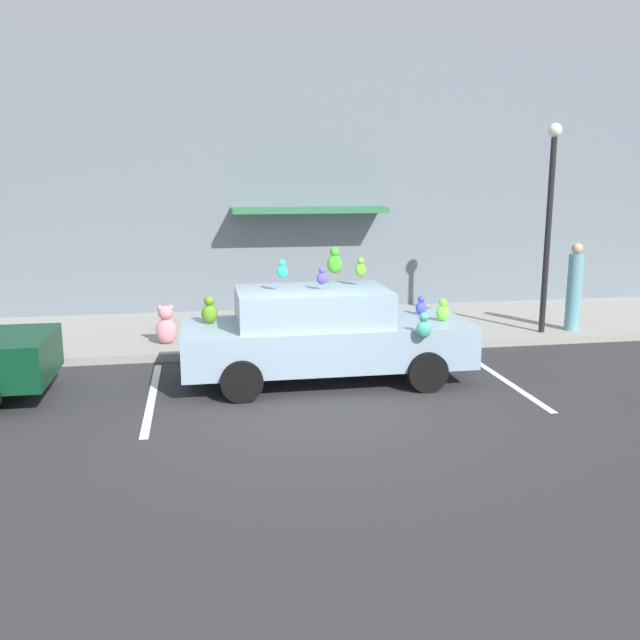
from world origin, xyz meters
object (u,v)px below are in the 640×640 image
(pedestrian_near_shopfront, at_px, (574,289))
(street_lamp_post, at_px, (550,208))
(teddy_bear_on_sidewalk, at_px, (166,326))
(plush_covered_car, at_px, (323,333))

(pedestrian_near_shopfront, bearing_deg, street_lamp_post, -174.00)
(teddy_bear_on_sidewalk, height_order, pedestrian_near_shopfront, pedestrian_near_shopfront)
(plush_covered_car, relative_size, teddy_bear_on_sidewalk, 6.14)
(teddy_bear_on_sidewalk, bearing_deg, plush_covered_car, -42.93)
(plush_covered_car, distance_m, teddy_bear_on_sidewalk, 3.61)
(teddy_bear_on_sidewalk, distance_m, pedestrian_near_shopfront, 8.36)
(plush_covered_car, height_order, street_lamp_post, street_lamp_post)
(street_lamp_post, distance_m, pedestrian_near_shopfront, 1.82)
(pedestrian_near_shopfront, bearing_deg, plush_covered_car, -158.92)
(plush_covered_car, height_order, pedestrian_near_shopfront, plush_covered_car)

